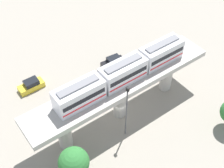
{
  "coord_description": "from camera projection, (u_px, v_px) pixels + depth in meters",
  "views": [
    {
      "loc": [
        23.33,
        -18.54,
        36.95
      ],
      "look_at": [
        -2.5,
        0.41,
        4.2
      ],
      "focal_mm": 49.35,
      "sensor_mm": 36.0,
      "label": 1
    }
  ],
  "objects": [
    {
      "name": "ground_plane",
      "position": [
        119.0,
        114.0,
        47.24
      ],
      "size": [
        120.0,
        120.0,
        0.0
      ],
      "primitive_type": "plane",
      "color": "gray"
    },
    {
      "name": "parked_car_black",
      "position": [
        113.0,
        62.0,
        54.42
      ],
      "size": [
        2.24,
        4.37,
        1.76
      ],
      "rotation": [
        0.0,
        0.0,
        -0.11
      ],
      "color": "black",
      "rests_on": "ground"
    },
    {
      "name": "viaduct",
      "position": [
        120.0,
        90.0,
        43.42
      ],
      "size": [
        5.2,
        28.85,
        6.99
      ],
      "color": "#B7B2AA",
      "rests_on": "ground"
    },
    {
      "name": "signal_post",
      "position": [
        127.0,
        110.0,
        40.9
      ],
      "size": [
        0.44,
        0.28,
        9.59
      ],
      "color": "#4C4C51",
      "rests_on": "ground"
    },
    {
      "name": "tree_mid_lot",
      "position": [
        74.0,
        162.0,
        37.72
      ],
      "size": [
        3.92,
        3.92,
        5.24
      ],
      "color": "brown",
      "rests_on": "ground"
    },
    {
      "name": "parked_car_yellow",
      "position": [
        31.0,
        85.0,
        50.44
      ],
      "size": [
        1.81,
        4.21,
        1.76
      ],
      "rotation": [
        0.0,
        0.0,
        0.0
      ],
      "color": "yellow",
      "rests_on": "ground"
    },
    {
      "name": "train",
      "position": [
        123.0,
        72.0,
        41.31
      ],
      "size": [
        2.64,
        20.5,
        3.24
      ],
      "color": "silver",
      "rests_on": "viaduct"
    }
  ]
}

